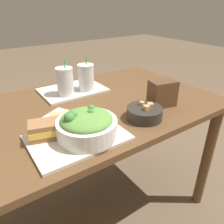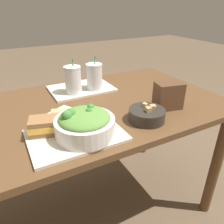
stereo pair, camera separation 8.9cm
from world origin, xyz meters
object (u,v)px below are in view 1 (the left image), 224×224
(sandwich_near, at_px, (48,129))
(drink_cup_red, at_px, (86,78))
(drink_cup_dark, at_px, (65,82))
(chip_bag, at_px, (162,93))
(salad_bowl, at_px, (87,125))
(soup_bowl, at_px, (145,113))
(napkin_folded, at_px, (57,114))
(baguette_near, at_px, (68,119))

(sandwich_near, distance_m, drink_cup_red, 0.50)
(drink_cup_dark, relative_size, chip_bag, 1.36)
(salad_bowl, relative_size, chip_bag, 1.60)
(drink_cup_red, height_order, chip_bag, drink_cup_red)
(salad_bowl, bearing_deg, sandwich_near, 145.62)
(salad_bowl, height_order, drink_cup_red, drink_cup_red)
(soup_bowl, relative_size, sandwich_near, 0.99)
(drink_cup_red, xyz_separation_m, napkin_folded, (-0.26, -0.18, -0.08))
(salad_bowl, xyz_separation_m, sandwich_near, (-0.12, 0.08, -0.02))
(salad_bowl, relative_size, drink_cup_dark, 1.17)
(soup_bowl, distance_m, chip_bag, 0.18)
(drink_cup_dark, height_order, chip_bag, drink_cup_dark)
(drink_cup_dark, bearing_deg, baguette_near, -112.09)
(sandwich_near, xyz_separation_m, drink_cup_red, (0.36, 0.35, 0.04))
(drink_cup_red, bearing_deg, soup_bowl, -82.46)
(salad_bowl, xyz_separation_m, baguette_near, (-0.03, 0.11, -0.02))
(baguette_near, bearing_deg, sandwich_near, 129.51)
(drink_cup_red, bearing_deg, drink_cup_dark, -180.00)
(soup_bowl, height_order, baguette_near, baguette_near)
(soup_bowl, distance_m, baguette_near, 0.34)
(salad_bowl, xyz_separation_m, drink_cup_dark, (0.11, 0.44, 0.02))
(baguette_near, relative_size, drink_cup_dark, 0.78)
(soup_bowl, height_order, chip_bag, chip_bag)
(drink_cup_dark, bearing_deg, sandwich_near, -122.82)
(salad_bowl, bearing_deg, baguette_near, 102.86)
(chip_bag, bearing_deg, drink_cup_red, 132.72)
(salad_bowl, distance_m, baguette_near, 0.12)
(soup_bowl, xyz_separation_m, napkin_folded, (-0.31, 0.26, -0.03))
(drink_cup_red, bearing_deg, napkin_folded, -145.04)
(soup_bowl, xyz_separation_m, chip_bag, (0.17, 0.06, 0.04))
(soup_bowl, xyz_separation_m, baguette_near, (-0.32, 0.11, 0.02))
(salad_bowl, xyz_separation_m, drink_cup_red, (0.23, 0.44, 0.02))
(salad_bowl, relative_size, drink_cup_red, 1.19)
(baguette_near, distance_m, drink_cup_red, 0.42)
(sandwich_near, height_order, drink_cup_dark, drink_cup_dark)
(sandwich_near, height_order, baguette_near, baguette_near)
(chip_bag, height_order, napkin_folded, chip_bag)
(drink_cup_red, height_order, napkin_folded, drink_cup_red)
(chip_bag, bearing_deg, soup_bowl, -149.04)
(drink_cup_dark, bearing_deg, salad_bowl, -103.71)
(drink_cup_red, bearing_deg, baguette_near, -128.76)
(drink_cup_red, bearing_deg, chip_bag, -59.40)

